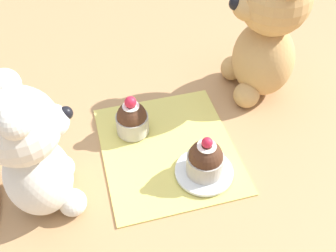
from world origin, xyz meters
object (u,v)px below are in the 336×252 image
Objects in this scene: teddy_bear_tan at (266,32)px; cupcake_near_cream_bear at (132,119)px; teddy_bear_cream at (32,153)px; saucer_plate at (204,172)px; cupcake_near_tan_bear at (205,159)px.

cupcake_near_cream_bear is at bearing -74.33° from teddy_bear_tan.
saucer_plate is at bearing -102.99° from teddy_bear_cream.
cupcake_near_tan_bear is (0.00, -0.00, 0.03)m from saucer_plate.
saucer_plate is at bearing -142.93° from cupcake_near_cream_bear.
cupcake_near_cream_bear reaches higher than saucer_plate.
saucer_plate is (-0.12, -0.09, -0.03)m from cupcake_near_cream_bear.
teddy_bear_cream is at bearing 85.73° from cupcake_near_tan_bear.
cupcake_near_cream_bear is 0.15m from saucer_plate.
cupcake_near_tan_bear is at bearing -90.00° from saucer_plate.
teddy_bear_tan is 3.36× the size of cupcake_near_cream_bear.
saucer_plate is at bearing -39.92° from teddy_bear_tan.
cupcake_near_tan_bear reaches higher than saucer_plate.
saucer_plate is at bearing 90.00° from cupcake_near_tan_bear.
teddy_bear_cream is 2.38× the size of saucer_plate.
teddy_bear_cream is 0.42m from teddy_bear_tan.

